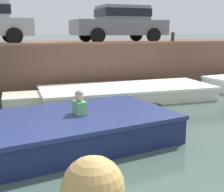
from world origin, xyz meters
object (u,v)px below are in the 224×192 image
at_px(motorboat_passing, 4,140).
at_px(mooring_bollard_east, 173,37).
at_px(car_centre_grey, 120,22).
at_px(boat_moored_central_cream, 119,93).

distance_m(motorboat_passing, mooring_bollard_east, 8.80).
height_order(motorboat_passing, car_centre_grey, car_centre_grey).
bearing_deg(boat_moored_central_cream, mooring_bollard_east, 29.98).
height_order(boat_moored_central_cream, motorboat_passing, motorboat_passing).
bearing_deg(mooring_bollard_east, car_centre_grey, 128.47).
relative_size(boat_moored_central_cream, motorboat_passing, 0.92).
xyz_separation_m(boat_moored_central_cream, car_centre_grey, (1.59, 3.67, 2.36)).
xyz_separation_m(motorboat_passing, mooring_bollard_east, (6.85, 5.27, 1.68)).
distance_m(car_centre_grey, mooring_bollard_east, 2.49).
relative_size(car_centre_grey, mooring_bollard_east, 9.17).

